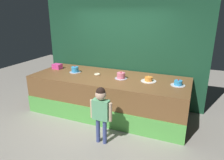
# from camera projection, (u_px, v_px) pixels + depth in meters

# --- Properties ---
(ground_plane) EXTENTS (12.00, 12.00, 0.00)m
(ground_plane) POSITION_uv_depth(u_px,v_px,m) (96.00, 125.00, 4.52)
(ground_plane) COLOR gray
(stage_platform) EXTENTS (3.68, 1.42, 0.91)m
(stage_platform) POSITION_uv_depth(u_px,v_px,m) (109.00, 95.00, 4.99)
(stage_platform) COLOR brown
(stage_platform) RESTS_ON ground_plane
(curtain_backdrop) EXTENTS (4.34, 0.08, 2.70)m
(curtain_backdrop) POSITION_uv_depth(u_px,v_px,m) (121.00, 52.00, 5.41)
(curtain_backdrop) COLOR #19472D
(curtain_backdrop) RESTS_ON ground_plane
(child_figure) EXTENTS (0.43, 0.20, 1.11)m
(child_figure) POSITION_uv_depth(u_px,v_px,m) (101.00, 108.00, 3.71)
(child_figure) COLOR #3F4C8C
(child_figure) RESTS_ON ground_plane
(pink_box) EXTENTS (0.23, 0.19, 0.13)m
(pink_box) POSITION_uv_depth(u_px,v_px,m) (57.00, 66.00, 5.53)
(pink_box) COLOR #EA4199
(pink_box) RESTS_ON stage_platform
(donut) EXTENTS (0.15, 0.15, 0.04)m
(donut) POSITION_uv_depth(u_px,v_px,m) (97.00, 74.00, 4.98)
(donut) COLOR beige
(donut) RESTS_ON stage_platform
(cake_far_left) EXTENTS (0.29, 0.29, 0.17)m
(cake_far_left) POSITION_uv_depth(u_px,v_px,m) (75.00, 70.00, 5.20)
(cake_far_left) COLOR silver
(cake_far_left) RESTS_ON stage_platform
(cake_center_left) EXTENTS (0.28, 0.28, 0.17)m
(cake_center_left) POSITION_uv_depth(u_px,v_px,m) (121.00, 76.00, 4.71)
(cake_center_left) COLOR silver
(cake_center_left) RESTS_ON stage_platform
(cake_center_right) EXTENTS (0.34, 0.34, 0.14)m
(cake_center_right) POSITION_uv_depth(u_px,v_px,m) (149.00, 80.00, 4.53)
(cake_center_right) COLOR white
(cake_center_right) RESTS_ON stage_platform
(cake_far_right) EXTENTS (0.30, 0.30, 0.13)m
(cake_far_right) POSITION_uv_depth(u_px,v_px,m) (178.00, 83.00, 4.27)
(cake_far_right) COLOR silver
(cake_far_right) RESTS_ON stage_platform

